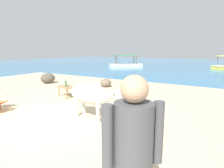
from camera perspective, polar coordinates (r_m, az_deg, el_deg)
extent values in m
cube|color=#CCB78E|center=(5.42, -19.73, -10.09)|extent=(18.00, 14.00, 0.04)
cube|color=teal|center=(25.54, 22.08, 5.30)|extent=(60.00, 36.00, 0.03)
cylinder|color=beige|center=(5.04, -2.22, -7.73)|extent=(0.10, 0.10, 0.50)
cylinder|color=beige|center=(4.84, -4.27, -8.55)|extent=(0.10, 0.10, 0.50)
cylinder|color=beige|center=(5.51, -8.46, -6.27)|extent=(0.10, 0.10, 0.50)
cylinder|color=beige|center=(5.33, -10.56, -6.93)|extent=(0.10, 0.10, 0.50)
ellipsoid|color=beige|center=(5.07, -6.60, -3.01)|extent=(1.40, 0.61, 0.55)
ellipsoid|color=beige|center=(4.54, 1.39, -3.32)|extent=(0.38, 0.24, 0.25)
cone|color=beige|center=(4.62, 2.28, -1.70)|extent=(0.10, 0.10, 0.09)
cone|color=beige|center=(4.41, 0.47, -2.26)|extent=(0.10, 0.10, 0.09)
ellipsoid|color=beige|center=(4.86, -4.55, -0.73)|extent=(0.27, 0.24, 0.18)
cube|color=#A37A4C|center=(7.54, -13.42, -0.82)|extent=(0.86, 0.66, 0.04)
cylinder|color=#A37A4C|center=(7.37, -10.91, -2.64)|extent=(0.05, 0.05, 0.38)
cylinder|color=#A37A4C|center=(7.20, -13.40, -3.02)|extent=(0.05, 0.05, 0.38)
cylinder|color=#A37A4C|center=(7.96, -13.32, -1.78)|extent=(0.05, 0.05, 0.38)
cylinder|color=#A37A4C|center=(7.80, -15.67, -2.12)|extent=(0.05, 0.05, 0.38)
cylinder|color=#2D6B38|center=(7.44, -13.70, 0.03)|extent=(0.07, 0.07, 0.22)
cylinder|color=#2D6B38|center=(7.42, -13.74, 1.09)|extent=(0.03, 0.03, 0.06)
cylinder|color=red|center=(7.41, -13.76, 1.38)|extent=(0.03, 0.03, 0.02)
cylinder|color=#A37A4C|center=(6.50, -28.32, -6.53)|extent=(0.04, 0.04, 0.14)
cylinder|color=#A37A4C|center=(6.79, -30.59, -5.16)|extent=(0.04, 0.04, 0.34)
cylinder|color=#4C4C51|center=(1.58, 6.43, -15.87)|extent=(0.32, 0.32, 0.58)
cylinder|color=#4C4C51|center=(1.52, -1.39, -15.71)|extent=(0.09, 0.09, 0.52)
cylinder|color=#4C4C51|center=(1.64, 13.64, -13.94)|extent=(0.09, 0.09, 0.52)
sphere|color=tan|center=(1.45, 6.74, -1.49)|extent=(0.22, 0.22, 0.22)
ellipsoid|color=brown|center=(10.98, -18.72, 1.66)|extent=(0.92, 0.98, 0.56)
ellipsoid|color=#756651|center=(9.39, -1.88, 0.36)|extent=(0.64, 0.69, 0.40)
cube|color=white|center=(21.03, 4.11, 5.55)|extent=(3.36, 3.28, 0.28)
cube|color=white|center=(21.02, 4.11, 5.99)|extent=(3.45, 3.37, 0.04)
cylinder|color=brown|center=(20.33, 1.50, 7.15)|extent=(0.06, 0.06, 0.95)
cylinder|color=brown|center=(21.08, 0.99, 7.26)|extent=(0.06, 0.06, 0.95)
cylinder|color=brown|center=(20.96, 7.28, 7.17)|extent=(0.06, 0.06, 0.95)
cylinder|color=brown|center=(21.69, 6.59, 7.28)|extent=(0.06, 0.06, 0.95)
cube|color=#339356|center=(20.97, 4.14, 8.60)|extent=(2.47, 2.42, 0.06)
cylinder|color=brown|center=(21.70, 29.16, 6.07)|extent=(0.06, 0.06, 0.95)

